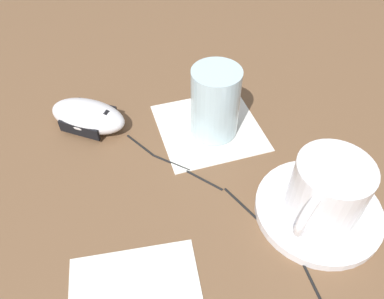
% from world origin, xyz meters
% --- Properties ---
extents(ground_plane, '(3.00, 3.00, 0.00)m').
position_xyz_m(ground_plane, '(0.00, 0.00, 0.00)').
color(ground_plane, brown).
extents(saucer, '(0.15, 0.15, 0.01)m').
position_xyz_m(saucer, '(0.11, -0.10, 0.01)').
color(saucer, white).
rests_on(saucer, ground).
extents(coffee_cup, '(0.11, 0.09, 0.07)m').
position_xyz_m(coffee_cup, '(0.11, -0.10, 0.05)').
color(coffee_cup, white).
rests_on(coffee_cup, saucer).
extents(computer_mouse, '(0.12, 0.12, 0.04)m').
position_xyz_m(computer_mouse, '(-0.12, 0.14, 0.02)').
color(computer_mouse, silver).
rests_on(computer_mouse, ground).
extents(mouse_cable, '(0.14, 0.35, 0.00)m').
position_xyz_m(mouse_cable, '(0.02, -0.06, 0.00)').
color(mouse_cable, black).
rests_on(mouse_cable, ground).
extents(napkin_under_glass, '(0.15, 0.15, 0.00)m').
position_xyz_m(napkin_under_glass, '(0.04, 0.08, 0.00)').
color(napkin_under_glass, silver).
rests_on(napkin_under_glass, ground).
extents(drinking_glass, '(0.07, 0.07, 0.10)m').
position_xyz_m(drinking_glass, '(0.04, 0.07, 0.05)').
color(drinking_glass, silver).
rests_on(drinking_glass, napkin_under_glass).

